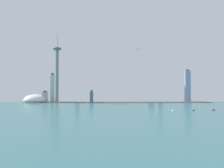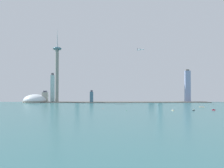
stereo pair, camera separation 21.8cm
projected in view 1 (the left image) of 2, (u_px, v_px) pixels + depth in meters
name	position (u px, v px, depth m)	size (l,w,h in m)	color
ground_plane	(124.00, 114.00, 517.41)	(6000.00, 6000.00, 0.00)	#33666B
waterfront_pier	(118.00, 102.00, 964.43)	(839.15, 71.36, 2.12)	#575650
observation_tower	(57.00, 65.00, 960.35)	(39.32, 39.32, 344.90)	gray
stadium_dome	(35.00, 101.00, 965.06)	(108.79, 108.79, 56.20)	gray
skyscraper_0	(53.00, 88.00, 981.69)	(16.66, 12.84, 136.60)	#98C2C7
skyscraper_1	(151.00, 96.00, 1034.69)	(26.95, 22.55, 56.59)	slate
skyscraper_2	(45.00, 97.00, 969.52)	(25.00, 18.74, 53.65)	#AFAB9F
skyscraper_3	(92.00, 97.00, 951.15)	(14.64, 16.32, 56.16)	#456F88
skyscraper_4	(160.00, 85.00, 1041.88)	(19.81, 27.28, 170.59)	#80A7BF
skyscraper_5	(187.00, 86.00, 997.63)	(25.06, 23.61, 154.23)	#8999C5
skyscraper_6	(77.00, 88.00, 1067.17)	(19.16, 13.71, 132.69)	#92A1B2
boat_0	(214.00, 110.00, 609.91)	(8.64, 8.27, 4.09)	#B1182F
boat_1	(173.00, 110.00, 600.12)	(5.67, 8.02, 9.29)	beige
boat_2	(194.00, 110.00, 601.79)	(9.56, 10.20, 9.09)	#1F2A35
boat_3	(202.00, 107.00, 707.61)	(18.03, 13.71, 4.44)	beige
channel_buoy_0	(103.00, 108.00, 661.54)	(1.39, 1.39, 1.74)	#E54C19
channel_buoy_1	(94.00, 105.00, 799.07)	(1.72, 1.72, 2.92)	#E54C19
channel_buoy_2	(127.00, 110.00, 605.37)	(1.34, 1.34, 1.57)	green
airplane	(141.00, 50.00, 942.10)	(32.70, 31.74, 8.94)	silver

